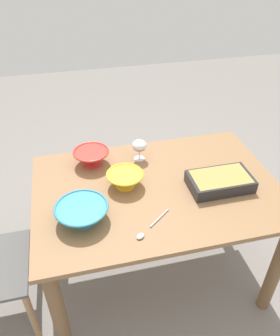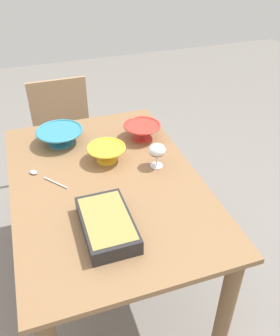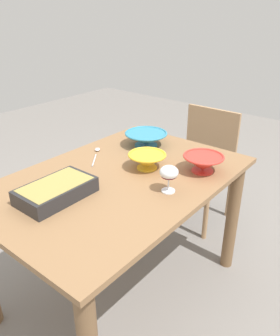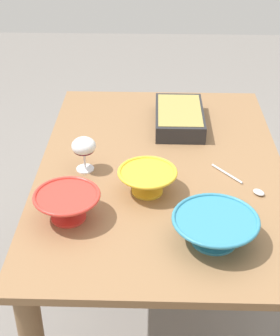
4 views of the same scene
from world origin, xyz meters
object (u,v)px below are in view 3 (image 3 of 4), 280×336
(serving_bowl, at_px, (147,160))
(casserole_dish, at_px, (56,190))
(wine_glass, at_px, (169,174))
(serving_spoon, at_px, (96,153))
(small_bowl, at_px, (146,138))
(dining_table, at_px, (120,201))
(chair, at_px, (202,160))
(mixing_bowl, at_px, (203,163))

(serving_bowl, bearing_deg, casserole_dish, -14.28)
(wine_glass, xyz_separation_m, casserole_dish, (0.37, -0.36, -0.05))
(serving_spoon, bearing_deg, small_bowl, 153.50)
(wine_glass, distance_m, serving_spoon, 0.59)
(dining_table, relative_size, casserole_dish, 3.95)
(small_bowl, bearing_deg, chair, 172.55)
(casserole_dish, distance_m, serving_bowl, 0.52)
(chair, xyz_separation_m, small_bowl, (0.61, -0.08, 0.33))
(chair, xyz_separation_m, wine_glass, (1.00, 0.36, 0.38))
(dining_table, distance_m, mixing_bowl, 0.48)
(chair, bearing_deg, wine_glass, 19.71)
(dining_table, height_order, serving_bowl, serving_bowl)
(casserole_dish, bearing_deg, small_bowl, -174.11)
(mixing_bowl, relative_size, small_bowl, 0.82)
(small_bowl, distance_m, serving_spoon, 0.32)
(dining_table, distance_m, wine_glass, 0.37)
(wine_glass, xyz_separation_m, serving_spoon, (-0.10, -0.58, -0.09))
(casserole_dish, distance_m, serving_spoon, 0.52)
(chair, bearing_deg, serving_bowl, 8.29)
(serving_spoon, bearing_deg, dining_table, 66.02)
(chair, bearing_deg, casserole_dish, -0.08)
(wine_glass, relative_size, small_bowl, 0.51)
(dining_table, distance_m, small_bowl, 0.49)
(serving_spoon, bearing_deg, wine_glass, 80.34)
(chair, height_order, serving_bowl, chair)
(small_bowl, height_order, serving_bowl, small_bowl)
(serving_bowl, bearing_deg, serving_spoon, -84.17)
(dining_table, xyz_separation_m, mixing_bowl, (-0.32, 0.30, 0.19))
(wine_glass, xyz_separation_m, serving_bowl, (-0.13, -0.23, -0.04))
(dining_table, bearing_deg, mixing_bowl, 136.99)
(wine_glass, relative_size, serving_spoon, 0.64)
(dining_table, bearing_deg, small_bowl, -159.81)
(chair, distance_m, mixing_bowl, 0.87)
(chair, bearing_deg, mixing_bowl, 27.94)
(small_bowl, bearing_deg, wine_glass, 48.41)
(small_bowl, bearing_deg, dining_table, 20.19)
(serving_bowl, bearing_deg, chair, -171.71)
(casserole_dish, bearing_deg, wine_glass, 135.60)
(dining_table, relative_size, chair, 1.56)
(chair, relative_size, serving_bowl, 4.22)
(dining_table, relative_size, mixing_bowl, 6.29)
(dining_table, xyz_separation_m, serving_bowl, (-0.17, 0.05, 0.19))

